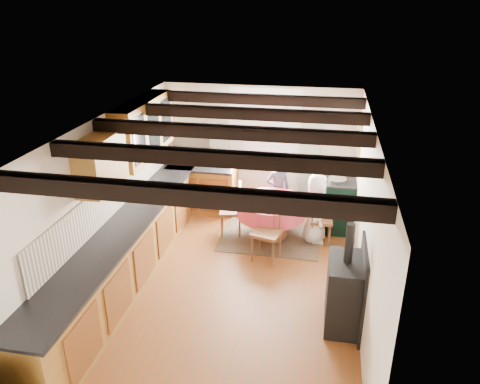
% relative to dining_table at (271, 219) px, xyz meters
% --- Properties ---
extents(floor, '(3.60, 5.50, 0.00)m').
position_rel_dining_table_xyz_m(floor, '(-0.39, -1.57, -0.35)').
color(floor, brown).
rests_on(floor, ground).
extents(ceiling, '(3.60, 5.50, 0.00)m').
position_rel_dining_table_xyz_m(ceiling, '(-0.39, -1.57, 2.05)').
color(ceiling, white).
rests_on(ceiling, ground).
extents(wall_back, '(3.60, 0.00, 2.40)m').
position_rel_dining_table_xyz_m(wall_back, '(-0.39, 1.18, 0.85)').
color(wall_back, silver).
rests_on(wall_back, ground).
extents(wall_front, '(3.60, 0.00, 2.40)m').
position_rel_dining_table_xyz_m(wall_front, '(-0.39, -4.32, 0.85)').
color(wall_front, silver).
rests_on(wall_front, ground).
extents(wall_left, '(0.00, 5.50, 2.40)m').
position_rel_dining_table_xyz_m(wall_left, '(-2.19, -1.57, 0.85)').
color(wall_left, silver).
rests_on(wall_left, ground).
extents(wall_right, '(0.00, 5.50, 2.40)m').
position_rel_dining_table_xyz_m(wall_right, '(1.41, -1.57, 0.85)').
color(wall_right, silver).
rests_on(wall_right, ground).
extents(beam_a, '(3.60, 0.16, 0.16)m').
position_rel_dining_table_xyz_m(beam_a, '(-0.39, -3.57, 1.96)').
color(beam_a, black).
rests_on(beam_a, ceiling).
extents(beam_b, '(3.60, 0.16, 0.16)m').
position_rel_dining_table_xyz_m(beam_b, '(-0.39, -2.57, 1.96)').
color(beam_b, black).
rests_on(beam_b, ceiling).
extents(beam_c, '(3.60, 0.16, 0.16)m').
position_rel_dining_table_xyz_m(beam_c, '(-0.39, -1.57, 1.96)').
color(beam_c, black).
rests_on(beam_c, ceiling).
extents(beam_d, '(3.60, 0.16, 0.16)m').
position_rel_dining_table_xyz_m(beam_d, '(-0.39, -0.57, 1.96)').
color(beam_d, black).
rests_on(beam_d, ceiling).
extents(beam_e, '(3.60, 0.16, 0.16)m').
position_rel_dining_table_xyz_m(beam_e, '(-0.39, 0.43, 1.96)').
color(beam_e, black).
rests_on(beam_e, ceiling).
extents(splash_left, '(0.02, 4.50, 0.55)m').
position_rel_dining_table_xyz_m(splash_left, '(-2.17, -1.27, 0.85)').
color(splash_left, beige).
rests_on(splash_left, wall_left).
extents(splash_back, '(1.40, 0.02, 0.55)m').
position_rel_dining_table_xyz_m(splash_back, '(-1.39, 1.16, 0.85)').
color(splash_back, beige).
rests_on(splash_back, wall_back).
extents(base_cabinet_left, '(0.60, 5.30, 0.88)m').
position_rel_dining_table_xyz_m(base_cabinet_left, '(-1.89, -1.57, 0.09)').
color(base_cabinet_left, '#A26D21').
rests_on(base_cabinet_left, floor).
extents(base_cabinet_back, '(1.30, 0.60, 0.88)m').
position_rel_dining_table_xyz_m(base_cabinet_back, '(-1.44, 0.88, 0.09)').
color(base_cabinet_back, '#A26D21').
rests_on(base_cabinet_back, floor).
extents(worktop_left, '(0.64, 5.30, 0.04)m').
position_rel_dining_table_xyz_m(worktop_left, '(-1.87, -1.57, 0.55)').
color(worktop_left, black).
rests_on(worktop_left, base_cabinet_left).
extents(worktop_back, '(1.30, 0.64, 0.04)m').
position_rel_dining_table_xyz_m(worktop_back, '(-1.44, 0.86, 0.55)').
color(worktop_back, black).
rests_on(worktop_back, base_cabinet_back).
extents(wall_cabinet_glass, '(0.34, 1.80, 0.90)m').
position_rel_dining_table_xyz_m(wall_cabinet_glass, '(-2.02, -0.37, 1.60)').
color(wall_cabinet_glass, '#A26D21').
rests_on(wall_cabinet_glass, wall_left).
extents(wall_cabinet_solid, '(0.34, 0.90, 0.70)m').
position_rel_dining_table_xyz_m(wall_cabinet_solid, '(-2.02, -1.87, 1.55)').
color(wall_cabinet_solid, '#A26D21').
rests_on(wall_cabinet_solid, wall_left).
extents(window_frame, '(1.34, 0.03, 1.54)m').
position_rel_dining_table_xyz_m(window_frame, '(-0.29, 1.16, 1.25)').
color(window_frame, white).
rests_on(window_frame, wall_back).
extents(window_pane, '(1.20, 0.01, 1.40)m').
position_rel_dining_table_xyz_m(window_pane, '(-0.29, 1.17, 1.25)').
color(window_pane, white).
rests_on(window_pane, wall_back).
extents(curtain_left, '(0.35, 0.10, 2.10)m').
position_rel_dining_table_xyz_m(curtain_left, '(-1.14, 1.08, 0.75)').
color(curtain_left, '#A3AE89').
rests_on(curtain_left, wall_back).
extents(curtain_right, '(0.35, 0.10, 2.10)m').
position_rel_dining_table_xyz_m(curtain_right, '(0.56, 1.08, 0.75)').
color(curtain_right, '#A3AE89').
rests_on(curtain_right, wall_back).
extents(curtain_rod, '(2.00, 0.03, 0.03)m').
position_rel_dining_table_xyz_m(curtain_rod, '(-0.29, 1.08, 1.85)').
color(curtain_rod, black).
rests_on(curtain_rod, wall_back).
extents(wall_picture, '(0.04, 0.50, 0.60)m').
position_rel_dining_table_xyz_m(wall_picture, '(1.38, 0.73, 1.35)').
color(wall_picture, gold).
rests_on(wall_picture, wall_right).
extents(wall_plate, '(0.30, 0.02, 0.30)m').
position_rel_dining_table_xyz_m(wall_plate, '(0.66, 1.15, 1.35)').
color(wall_plate, silver).
rests_on(wall_plate, wall_back).
extents(rug, '(1.71, 1.33, 0.01)m').
position_rel_dining_table_xyz_m(rug, '(0.00, 0.00, -0.34)').
color(rug, brown).
rests_on(rug, floor).
extents(dining_table, '(1.16, 1.16, 0.70)m').
position_rel_dining_table_xyz_m(dining_table, '(0.00, 0.00, 0.00)').
color(dining_table, '#C93044').
rests_on(dining_table, floor).
extents(chair_near, '(0.52, 0.53, 0.99)m').
position_rel_dining_table_xyz_m(chair_near, '(0.02, -0.72, 0.15)').
color(chair_near, brown).
rests_on(chair_near, floor).
extents(chair_left, '(0.49, 0.47, 0.94)m').
position_rel_dining_table_xyz_m(chair_left, '(-0.71, 0.02, 0.12)').
color(chair_left, brown).
rests_on(chair_left, floor).
extents(chair_right, '(0.41, 0.40, 0.88)m').
position_rel_dining_table_xyz_m(chair_right, '(0.85, 0.01, 0.09)').
color(chair_right, brown).
rests_on(chair_right, floor).
extents(aga_range, '(0.67, 1.04, 0.95)m').
position_rel_dining_table_xyz_m(aga_range, '(1.08, 0.72, 0.13)').
color(aga_range, black).
rests_on(aga_range, floor).
extents(cast_iron_stove, '(0.43, 0.72, 1.44)m').
position_rel_dining_table_xyz_m(cast_iron_stove, '(1.19, -2.12, 0.37)').
color(cast_iron_stove, black).
rests_on(cast_iron_stove, floor).
extents(child_far, '(0.52, 0.43, 1.23)m').
position_rel_dining_table_xyz_m(child_far, '(0.04, 0.65, 0.26)').
color(child_far, '#3A3B49').
rests_on(child_far, floor).
extents(child_right, '(0.45, 0.63, 1.21)m').
position_rel_dining_table_xyz_m(child_right, '(0.75, 0.01, 0.26)').
color(child_right, white).
rests_on(child_right, floor).
extents(bowl_a, '(0.30, 0.30, 0.05)m').
position_rel_dining_table_xyz_m(bowl_a, '(0.02, 0.01, 0.38)').
color(bowl_a, silver).
rests_on(bowl_a, dining_table).
extents(bowl_b, '(0.28, 0.28, 0.06)m').
position_rel_dining_table_xyz_m(bowl_b, '(-0.14, -0.03, 0.38)').
color(bowl_b, silver).
rests_on(bowl_b, dining_table).
extents(cup, '(0.13, 0.13, 0.09)m').
position_rel_dining_table_xyz_m(cup, '(-0.01, 0.03, 0.40)').
color(cup, silver).
rests_on(cup, dining_table).
extents(canister_tall, '(0.14, 0.14, 0.24)m').
position_rel_dining_table_xyz_m(canister_tall, '(-1.61, 0.92, 0.69)').
color(canister_tall, '#262628').
rests_on(canister_tall, worktop_back).
extents(canister_wide, '(0.18, 0.18, 0.20)m').
position_rel_dining_table_xyz_m(canister_wide, '(-1.28, 0.93, 0.67)').
color(canister_wide, '#262628').
rests_on(canister_wide, worktop_back).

